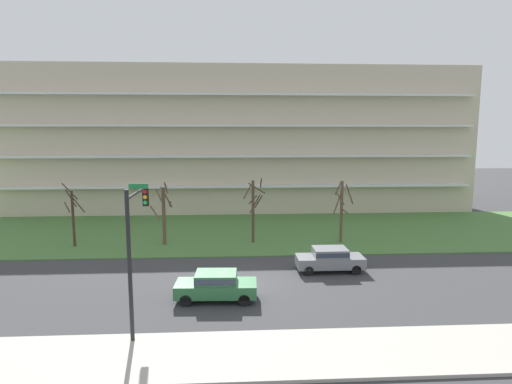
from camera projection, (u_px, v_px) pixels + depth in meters
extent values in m
plane|color=#38383A|center=(238.00, 287.00, 25.31)|extent=(160.00, 160.00, 0.00)
cube|color=#ADA89E|center=(241.00, 355.00, 17.39)|extent=(80.00, 4.00, 0.15)
cube|color=#477238|center=(236.00, 232.00, 39.14)|extent=(80.00, 16.00, 0.08)
cube|color=beige|center=(234.00, 140.00, 52.18)|extent=(54.11, 12.68, 16.35)
cube|color=silver|center=(235.00, 186.00, 46.15)|extent=(51.94, 0.90, 0.24)
cube|color=silver|center=(235.00, 156.00, 45.70)|extent=(51.94, 0.90, 0.24)
cube|color=silver|center=(235.00, 126.00, 45.24)|extent=(51.94, 0.90, 0.24)
cube|color=silver|center=(234.00, 94.00, 44.78)|extent=(51.94, 0.90, 0.24)
cylinder|color=#423023|center=(73.00, 219.00, 33.68)|extent=(0.21, 0.21, 4.55)
cylinder|color=#423023|center=(71.00, 198.00, 33.09)|extent=(0.80, 0.22, 1.43)
cylinder|color=#423023|center=(78.00, 204.00, 33.27)|extent=(0.66, 1.20, 1.53)
cylinder|color=#423023|center=(67.00, 207.00, 33.23)|extent=(0.69, 0.71, 0.76)
cylinder|color=#423023|center=(70.00, 191.00, 32.83)|extent=(1.15, 0.23, 1.35)
cylinder|color=brown|center=(164.00, 217.00, 34.27)|extent=(0.29, 0.29, 4.73)
cylinder|color=brown|center=(166.00, 188.00, 33.89)|extent=(0.29, 0.64, 0.96)
cylinder|color=brown|center=(159.00, 196.00, 33.72)|extent=(0.78, 0.69, 1.16)
cylinder|color=brown|center=(166.00, 197.00, 33.71)|extent=(0.89, 0.79, 1.78)
cylinder|color=brown|center=(155.00, 213.00, 33.72)|extent=(1.08, 1.33, 1.03)
cylinder|color=brown|center=(170.00, 204.00, 34.27)|extent=(0.35, 1.13, 0.63)
cylinder|color=#4C3828|center=(253.00, 212.00, 34.90)|extent=(0.24, 0.24, 5.21)
cylinder|color=#4C3828|center=(259.00, 202.00, 35.06)|extent=(0.64, 1.06, 1.20)
cylinder|color=#4C3828|center=(257.00, 188.00, 33.96)|extent=(1.44, 0.66, 0.98)
cylinder|color=#4C3828|center=(255.00, 204.00, 35.21)|extent=(0.92, 0.48, 1.61)
cylinder|color=#4C3828|center=(253.00, 200.00, 35.08)|extent=(0.72, 0.12, 0.75)
cylinder|color=#4C3828|center=(261.00, 183.00, 34.60)|extent=(0.11, 1.36, 0.94)
cylinder|color=#4C3828|center=(248.00, 192.00, 34.96)|extent=(0.77, 0.98, 1.13)
cylinder|color=brown|center=(341.00, 212.00, 34.98)|extent=(0.25, 0.25, 5.16)
cylinder|color=brown|center=(350.00, 194.00, 34.36)|extent=(1.02, 1.16, 1.79)
cylinder|color=brown|center=(345.00, 211.00, 34.68)|extent=(0.71, 0.53, 0.57)
cylinder|color=brown|center=(340.00, 198.00, 34.51)|extent=(0.73, 0.58, 1.05)
cylinder|color=brown|center=(338.00, 202.00, 35.24)|extent=(0.91, 0.59, 1.96)
cylinder|color=brown|center=(338.00, 188.00, 34.99)|extent=(0.73, 0.62, 1.09)
cube|color=#2D6B3D|center=(216.00, 288.00, 23.17)|extent=(4.47, 1.99, 0.70)
cube|color=#2D6B3D|center=(216.00, 277.00, 23.08)|extent=(2.27, 1.75, 0.55)
cube|color=#2D3847|center=(216.00, 277.00, 23.08)|extent=(2.23, 1.78, 0.30)
cylinder|color=black|center=(245.00, 289.00, 24.02)|extent=(0.65, 0.25, 0.64)
cylinder|color=black|center=(244.00, 300.00, 22.45)|extent=(0.65, 0.25, 0.64)
cylinder|color=black|center=(190.00, 289.00, 23.98)|extent=(0.65, 0.25, 0.64)
cylinder|color=black|center=(186.00, 300.00, 22.41)|extent=(0.65, 0.25, 0.64)
cube|color=slate|center=(330.00, 261.00, 28.02)|extent=(4.40, 1.80, 0.70)
cube|color=slate|center=(330.00, 252.00, 27.94)|extent=(2.20, 1.66, 0.55)
cube|color=#2D3847|center=(330.00, 252.00, 27.94)|extent=(2.16, 1.69, 0.30)
cylinder|color=black|center=(309.00, 271.00, 27.21)|extent=(0.64, 0.22, 0.64)
cylinder|color=black|center=(305.00, 263.00, 28.77)|extent=(0.64, 0.22, 0.64)
cylinder|color=black|center=(356.00, 270.00, 27.38)|extent=(0.64, 0.22, 0.64)
cylinder|color=black|center=(349.00, 262.00, 28.94)|extent=(0.64, 0.22, 0.64)
cylinder|color=black|center=(130.00, 268.00, 18.04)|extent=(0.18, 0.18, 6.76)
cylinder|color=black|center=(138.00, 192.00, 19.68)|extent=(0.12, 4.14, 0.12)
cube|color=black|center=(146.00, 197.00, 21.50)|extent=(0.28, 0.28, 0.90)
sphere|color=red|center=(145.00, 192.00, 21.31)|extent=(0.20, 0.20, 0.20)
sphere|color=#F2A519|center=(145.00, 197.00, 21.35)|extent=(0.20, 0.20, 0.20)
sphere|color=green|center=(145.00, 203.00, 21.38)|extent=(0.20, 0.20, 0.20)
cube|color=#197238|center=(138.00, 186.00, 19.84)|extent=(0.90, 0.04, 0.24)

